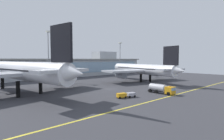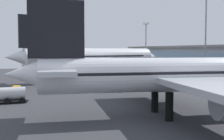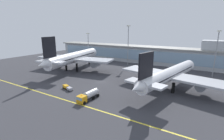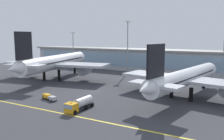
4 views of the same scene
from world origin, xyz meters
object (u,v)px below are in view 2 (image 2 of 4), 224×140
(airliner_near_right, at_px, (181,75))
(apron_light_mast_east, at_px, (146,40))
(airliner_near_left, at_px, (91,58))
(apron_light_mast_centre, at_px, (206,27))
(fuel_tanker_truck, at_px, (0,95))
(baggage_tug_near, at_px, (15,89))

(airliner_near_right, bearing_deg, apron_light_mast_east, 76.48)
(airliner_near_left, relative_size, apron_light_mast_centre, 2.13)
(apron_light_mast_east, bearing_deg, apron_light_mast_centre, 6.41)
(airliner_near_left, bearing_deg, apron_light_mast_east, 11.98)
(airliner_near_right, bearing_deg, fuel_tanker_truck, 151.13)
(airliner_near_left, bearing_deg, baggage_tug_near, -151.38)
(airliner_near_right, bearing_deg, airliner_near_left, 96.89)
(baggage_tug_near, height_order, apron_light_mast_centre, apron_light_mast_centre)
(apron_light_mast_centre, bearing_deg, baggage_tug_near, -89.73)
(airliner_near_left, relative_size, apron_light_mast_east, 2.66)
(airliner_near_left, xyz_separation_m, baggage_tug_near, (19.94, -24.86, -6.36))
(fuel_tanker_truck, bearing_deg, apron_light_mast_east, -139.24)
(airliner_near_right, bearing_deg, apron_light_mast_centre, 57.21)
(airliner_near_left, distance_m, airliner_near_right, 53.69)
(airliner_near_right, xyz_separation_m, fuel_tanker_truck, (-20.48, -24.55, -4.47))
(baggage_tug_near, xyz_separation_m, apron_light_mast_east, (-30.19, 50.09, 12.69))
(fuel_tanker_truck, distance_m, baggage_tug_near, 13.60)
(fuel_tanker_truck, xyz_separation_m, apron_light_mast_east, (-43.31, 53.60, 11.97))
(fuel_tanker_truck, height_order, apron_light_mast_east, apron_light_mast_east)
(baggage_tug_near, bearing_deg, airliner_near_left, -34.14)
(apron_light_mast_centre, height_order, apron_light_mast_east, apron_light_mast_centre)
(airliner_near_left, height_order, baggage_tug_near, airliner_near_left)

